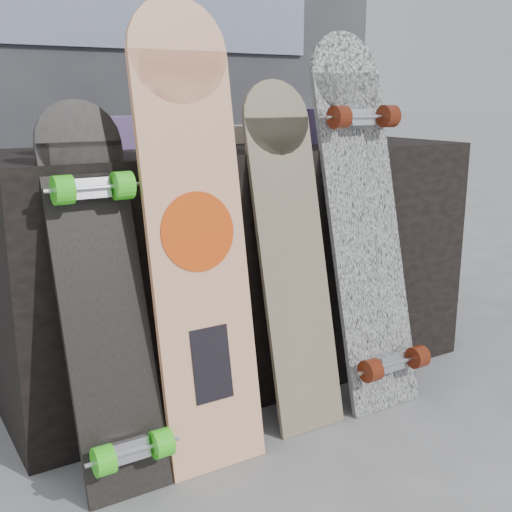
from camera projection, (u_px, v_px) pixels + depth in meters
ground at (321, 428)px, 1.91m from camera, size 60.00×60.00×0.00m
vendor_table at (236, 263)px, 2.23m from camera, size 1.60×0.60×0.80m
booth at (136, 63)px, 2.76m from camera, size 2.40×0.22×2.20m
merch_box_purple at (111, 133)px, 2.02m from camera, size 0.18×0.12×0.10m
merch_box_small at (300, 126)px, 2.24m from camera, size 0.14×0.14×0.12m
merch_box_flat at (235, 134)px, 2.28m from camera, size 0.22×0.10×0.06m
longboard_geisha at (196, 225)px, 1.65m from camera, size 0.27×0.24×1.21m
longboard_celtic at (291, 245)px, 1.88m from camera, size 0.22×0.25×1.01m
longboard_cascadia at (365, 214)px, 2.01m from camera, size 0.27×0.36×1.16m
skateboard_dark at (103, 293)px, 1.57m from camera, size 0.22×0.35×0.96m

